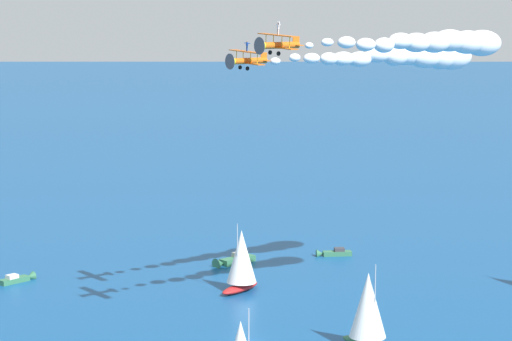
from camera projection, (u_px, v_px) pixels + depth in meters
The scene contains 11 objects.
sailboat_far_port at pixel (241, 260), 178.33m from camera, with size 6.23×9.53×11.84m.
motorboat_inshore at pixel (19, 279), 185.26m from camera, with size 4.18×6.99×1.98m.
motorboat_mid_cluster at pixel (332, 253), 204.96m from camera, with size 6.95×4.66×2.00m.
sailboat_outer_ring_a at pixel (368, 309), 148.22m from camera, with size 9.79×6.70×12.20m.
motorboat_outer_ring_b at pixel (233, 261), 198.10m from camera, with size 6.15×9.02×2.60m.
biplane_lead at pixel (278, 44), 139.53m from camera, with size 6.85×6.93×3.59m.
wingwalker_lead at pixel (278, 28), 139.11m from camera, with size 0.83×0.57×1.77m.
smoke_trail_lead at pixel (448, 42), 158.70m from camera, with size 23.46×34.53×4.39m.
biplane_wingman at pixel (247, 60), 153.42m from camera, with size 6.85×6.93×3.59m.
wingwalker_wingman at pixel (247, 45), 153.01m from camera, with size 1.32×0.87×1.53m.
smoke_trail_wingman at pixel (418, 57), 174.36m from camera, with size 25.87×38.31×4.64m.
Camera 1 is at (-52.29, 136.28, 46.96)m, focal length 74.11 mm.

